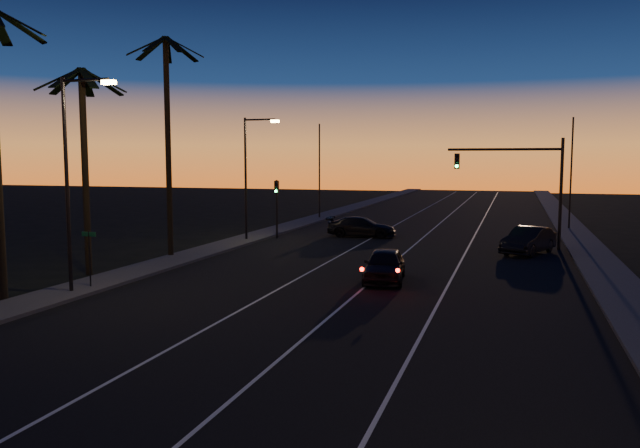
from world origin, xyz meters
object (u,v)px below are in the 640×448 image
(signal_mast, at_px, (522,173))
(right_car, at_px, (528,240))
(cross_car, at_px, (361,227))
(lead_car, at_px, (385,265))

(signal_mast, height_order, right_car, signal_mast)
(right_car, relative_size, cross_car, 1.01)
(lead_car, bearing_deg, right_car, 59.07)
(right_car, bearing_deg, signal_mast, 101.58)
(signal_mast, relative_size, cross_car, 1.38)
(right_car, bearing_deg, lead_car, -120.93)
(right_car, bearing_deg, cross_car, 156.38)
(lead_car, height_order, right_car, right_car)
(signal_mast, xyz_separation_m, right_car, (0.48, -2.36, -3.97))
(lead_car, relative_size, cross_car, 1.00)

